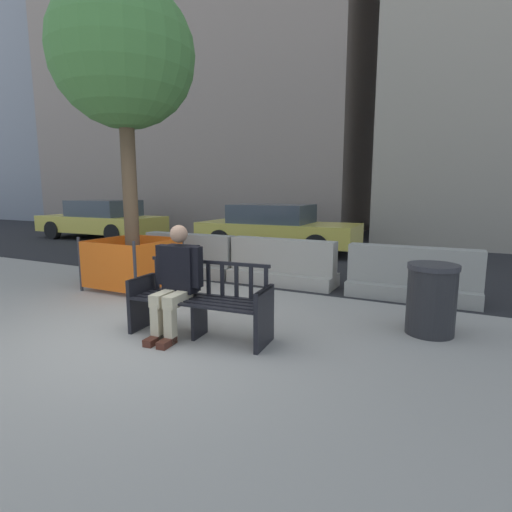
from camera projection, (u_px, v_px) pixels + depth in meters
name	position (u px, v px, depth m)	size (l,w,h in m)	color
ground_plane	(139.00, 333.00, 4.86)	(200.00, 200.00, 0.00)	gray
street_asphalt	(334.00, 246.00, 12.54)	(120.00, 12.00, 0.01)	black
street_bench	(200.00, 304.00, 4.71)	(1.73, 0.65, 0.88)	black
seated_person	(176.00, 278.00, 4.71)	(0.59, 0.74, 1.31)	black
jersey_barrier_centre	(282.00, 266.00, 7.36)	(2.01, 0.71, 0.84)	#9E998E
jersey_barrier_left	(189.00, 258.00, 8.23)	(2.01, 0.70, 0.84)	gray
jersey_barrier_right	(412.00, 278.00, 6.35)	(2.01, 0.70, 0.84)	gray
street_tree	(123.00, 57.00, 6.55)	(2.36, 2.36, 5.10)	brown
construction_fence	(134.00, 261.00, 7.11)	(1.29, 1.29, 0.94)	#2D2D33
car_taxi_near	(276.00, 228.00, 11.29)	(4.51, 2.00, 1.33)	#DBC64C
car_sedan_mid	(102.00, 220.00, 14.31)	(4.67, 2.03, 1.38)	#DBC64C
trash_bin	(431.00, 299.00, 4.78)	(0.59, 0.59, 0.86)	#232326
building_centre_left	(240.00, 39.00, 21.26)	(15.09, 13.72, 19.40)	gray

